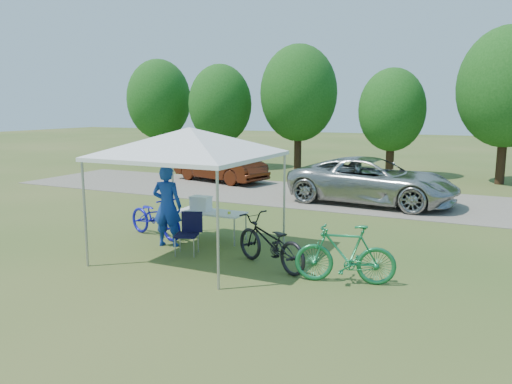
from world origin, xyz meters
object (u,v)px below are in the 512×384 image
sedan (220,165)px  cyclist (167,206)px  folding_table (211,213)px  minivan (373,181)px  cooler (201,203)px  bike_green (345,254)px  folding_chair (189,229)px  bike_dark (270,242)px  bike_blue (156,217)px

sedan → cyclist: bearing=-143.1°
folding_table → minivan: size_ratio=0.31×
folding_table → cooler: bearing=180.0°
bike_green → sedan: bearing=-154.2°
folding_chair → bike_green: bearing=-24.5°
folding_table → bike_dark: size_ratio=0.84×
folding_table → folding_chair: (0.16, -1.19, -0.11)m
folding_chair → cyclist: cyclist is taller
folding_table → bike_blue: (-1.33, -0.38, -0.14)m
bike_blue → sedan: 9.08m
cyclist → cooler: bearing=-123.0°
bike_green → bike_dark: 1.59m
bike_blue → sedan: sedan is taller
cooler → bike_blue: 1.18m
folding_table → cyclist: cyclist is taller
bike_green → bike_blue: bearing=-117.0°
folding_chair → bike_green: bike_green is taller
cyclist → folding_table: bearing=-136.8°
folding_table → bike_blue: bike_blue is taller
minivan → sedan: size_ratio=1.26×
cooler → cyclist: cyclist is taller
cyclist → minivan: size_ratio=0.35×
cooler → bike_green: bearing=-21.4°
folding_table → cooler: cooler is taller
folding_table → minivan: minivan is taller
bike_dark → sedan: bearing=-119.6°
cooler → cyclist: (-0.33, -0.90, 0.07)m
bike_dark → bike_blue: bearing=-79.2°
folding_table → sedan: sedan is taller
minivan → bike_green: bearing=-166.7°
folding_chair → sedan: sedan is taller
bike_green → minivan: bearing=175.1°
cyclist → bike_blue: size_ratio=0.98×
cyclist → bike_dark: 2.79m
bike_dark → cooler: bearing=-92.9°
sedan → folding_chair: bearing=-139.8°
folding_chair → cooler: 1.31m
bike_green → folding_table: bearing=-126.7°
folding_table → bike_dark: (2.12, -1.33, -0.12)m
folding_chair → bike_dark: bearing=-22.6°
bike_blue → folding_table: bearing=-57.4°
bike_green → minivan: minivan is taller
bike_blue → bike_dark: bearing=-88.6°
cooler → bike_green: (3.97, -1.56, -0.32)m
folding_table → folding_chair: bearing=-82.5°
folding_table → cooler: 0.35m
bike_blue → sedan: bearing=36.1°
bike_dark → minivan: 7.42m
cyclist → bike_blue: cyclist is taller
folding_chair → minivan: size_ratio=0.17×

